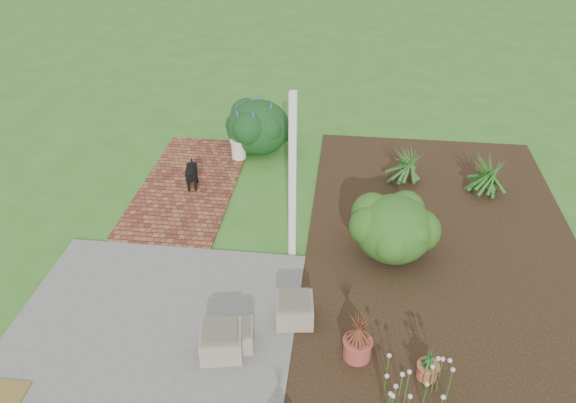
# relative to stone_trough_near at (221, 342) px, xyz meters

# --- Properties ---
(ground) EXTENTS (80.00, 80.00, 0.00)m
(ground) POSITION_rel_stone_trough_near_xyz_m (0.31, 1.89, -0.20)
(ground) COLOR #3A6820
(ground) RESTS_ON ground
(concrete_patio) EXTENTS (3.50, 3.50, 0.04)m
(concrete_patio) POSITION_rel_stone_trough_near_xyz_m (-0.94, 0.14, -0.18)
(concrete_patio) COLOR slate
(concrete_patio) RESTS_ON ground
(brick_path) EXTENTS (1.60, 3.50, 0.04)m
(brick_path) POSITION_rel_stone_trough_near_xyz_m (-1.39, 3.64, -0.18)
(brick_path) COLOR #5C271D
(brick_path) RESTS_ON ground
(garden_bed) EXTENTS (4.00, 7.00, 0.03)m
(garden_bed) POSITION_rel_stone_trough_near_xyz_m (2.81, 2.39, -0.18)
(garden_bed) COLOR black
(garden_bed) RESTS_ON ground
(veranda_post) EXTENTS (0.10, 0.10, 2.50)m
(veranda_post) POSITION_rel_stone_trough_near_xyz_m (0.61, 1.99, 1.05)
(veranda_post) COLOR white
(veranda_post) RESTS_ON ground
(stone_trough_near) EXTENTS (0.56, 0.56, 0.32)m
(stone_trough_near) POSITION_rel_stone_trough_near_xyz_m (0.00, 0.00, 0.00)
(stone_trough_near) COLOR #7C735C
(stone_trough_near) RESTS_ON concrete_patio
(stone_trough_mid) EXTENTS (0.45, 0.45, 0.26)m
(stone_trough_mid) POSITION_rel_stone_trough_near_xyz_m (0.15, 0.14, -0.03)
(stone_trough_mid) COLOR #786E5D
(stone_trough_mid) RESTS_ON concrete_patio
(stone_trough_far) EXTENTS (0.51, 0.51, 0.30)m
(stone_trough_far) POSITION_rel_stone_trough_near_xyz_m (0.79, 0.62, -0.01)
(stone_trough_far) COLOR gray
(stone_trough_far) RESTS_ON concrete_patio
(black_dog) EXTENTS (0.25, 0.57, 0.50)m
(black_dog) POSITION_rel_stone_trough_near_xyz_m (-1.29, 3.53, 0.14)
(black_dog) COLOR black
(black_dog) RESTS_ON brick_path
(cream_ceramic_urn) EXTENTS (0.31, 0.31, 0.36)m
(cream_ceramic_urn) POSITION_rel_stone_trough_near_xyz_m (-0.71, 4.70, 0.02)
(cream_ceramic_urn) COLOR #F0DFC6
(cream_ceramic_urn) RESTS_ON brick_path
(evergreen_shrub) EXTENTS (1.23, 1.23, 0.94)m
(evergreen_shrub) POSITION_rel_stone_trough_near_xyz_m (2.03, 2.11, 0.30)
(evergreen_shrub) COLOR #10430C
(evergreen_shrub) RESTS_ON garden_bed
(agapanthus_clump_back) EXTENTS (1.01, 1.01, 0.81)m
(agapanthus_clump_back) POSITION_rel_stone_trough_near_xyz_m (3.64, 3.98, 0.23)
(agapanthus_clump_back) COLOR #204315
(agapanthus_clump_back) RESTS_ON garden_bed
(agapanthus_clump_front) EXTENTS (1.07, 1.07, 0.77)m
(agapanthus_clump_front) POSITION_rel_stone_trough_near_xyz_m (2.33, 4.21, 0.21)
(agapanthus_clump_front) COLOR #123F12
(agapanthus_clump_front) RESTS_ON garden_bed
(pink_flower_patch) EXTENTS (1.13, 1.13, 0.58)m
(pink_flower_patch) POSITION_rel_stone_trough_near_xyz_m (2.15, -0.64, 0.12)
(pink_flower_patch) COLOR #113D0F
(pink_flower_patch) RESTS_ON garden_bed
(terracotta_pot_bronze) EXTENTS (0.36, 0.36, 0.26)m
(terracotta_pot_bronze) POSITION_rel_stone_trough_near_xyz_m (1.57, 0.12, -0.04)
(terracotta_pot_bronze) COLOR #9C4035
(terracotta_pot_bronze) RESTS_ON garden_bed
(terracotta_pot_small_left) EXTENTS (0.25, 0.25, 0.19)m
(terracotta_pot_small_left) POSITION_rel_stone_trough_near_xyz_m (2.35, -0.08, -0.07)
(terracotta_pot_small_left) COLOR #A35637
(terracotta_pot_small_left) RESTS_ON garden_bed
(purple_flowering_bush) EXTENTS (1.50, 1.50, 1.02)m
(purple_flowering_bush) POSITION_rel_stone_trough_near_xyz_m (-0.39, 5.12, 0.31)
(purple_flowering_bush) COLOR black
(purple_flowering_bush) RESTS_ON ground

